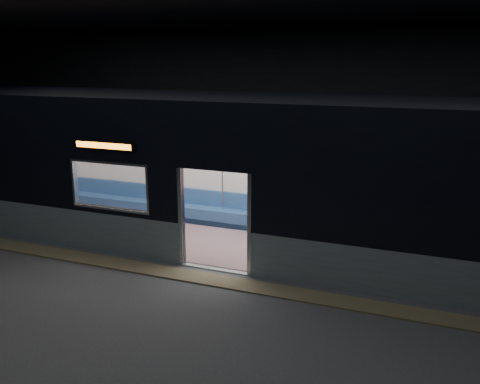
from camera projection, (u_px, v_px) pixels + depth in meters
The scene contains 7 objects.
station_floor at pixel (192, 291), 9.28m from camera, with size 24.00×14.00×0.01m, color #47494C.
station_envelope at pixel (187, 87), 8.34m from camera, with size 24.00×14.00×5.00m.
tactile_strip at pixel (205, 279), 9.77m from camera, with size 22.80×0.50×0.03m, color #8C7F59.
metro_car at pixel (242, 166), 11.10m from camera, with size 18.00×3.04×3.35m.
passenger at pixel (271, 201), 12.13m from camera, with size 0.42×0.72×1.42m.
handbag at pixel (269, 209), 11.95m from camera, with size 0.31×0.26×0.15m, color black.
transit_map at pixel (285, 172), 12.16m from camera, with size 1.01×0.03×0.66m, color white.
Camera 1 is at (3.92, -7.60, 4.12)m, focal length 38.00 mm.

